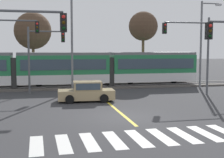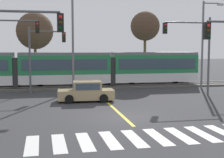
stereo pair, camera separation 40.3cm
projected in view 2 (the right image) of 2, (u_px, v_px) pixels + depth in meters
The scene contains 24 objects.
ground_plane at pixel (124, 117), 18.09m from camera, with size 200.00×200.00×0.00m, color #333335.
track_bed at pixel (91, 86), 32.35m from camera, with size 120.00×4.00×0.18m, color #56514C.
rail_near at pixel (92, 86), 31.64m from camera, with size 120.00×0.08×0.10m, color #939399.
rail_far at pixel (90, 84), 33.04m from camera, with size 120.00×0.08×0.10m, color #939399.
light_rail_tram at pixel (65, 68), 31.64m from camera, with size 28.00×2.64×3.43m.
crosswalk_stripe_0 at pixel (32, 145), 12.84m from camera, with size 0.56×2.80×0.01m, color silver.
crosswalk_stripe_1 at pixel (59, 143), 13.08m from camera, with size 0.56×2.80×0.01m, color silver.
crosswalk_stripe_2 at pixel (85, 141), 13.32m from camera, with size 0.56×2.80×0.01m, color silver.
crosswalk_stripe_3 at pixel (110, 140), 13.56m from camera, with size 0.56×2.80×0.01m, color silver.
crosswalk_stripe_4 at pixel (134, 138), 13.80m from camera, with size 0.56×2.80×0.01m, color silver.
crosswalk_stripe_5 at pixel (158, 137), 14.05m from camera, with size 0.56×2.80×0.01m, color silver.
crosswalk_stripe_6 at pixel (180, 135), 14.29m from camera, with size 0.56×2.80×0.01m, color silver.
crosswalk_stripe_7 at pixel (202, 134), 14.53m from camera, with size 0.56×2.80×0.01m, color silver.
crosswalk_stripe_8 at pixel (223, 132), 14.77m from camera, with size 0.56×2.80×0.01m, color silver.
lane_centre_line at pixel (107, 102), 23.14m from camera, with size 0.20×14.89×0.01m, color gold.
sedan_crossing at pixel (86, 92), 23.58m from camera, with size 4.29×2.10×1.52m.
traffic_light_far_left at pixel (42, 50), 27.60m from camera, with size 3.25×0.38×5.89m.
traffic_light_near_left at pixel (12, 47), 14.65m from camera, with size 3.75×0.38×6.05m.
traffic_light_mid_left at pixel (3, 44), 23.55m from camera, with size 4.25×0.38×6.41m.
traffic_light_mid_right at pixel (194, 44), 26.23m from camera, with size 4.25×0.38×6.62m.
street_lamp_centre at pixel (74, 32), 28.73m from camera, with size 2.04×0.28×9.93m.
street_lamp_east at pixel (204, 39), 31.08m from camera, with size 2.20×0.28×8.68m.
bare_tree_west at pixel (35, 31), 35.84m from camera, with size 4.24×4.24×8.16m.
bare_tree_east at pixel (145, 27), 36.79m from camera, with size 3.45×3.45×8.38m.
Camera 2 is at (-4.19, -17.30, 3.94)m, focal length 50.00 mm.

